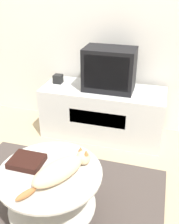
{
  "coord_description": "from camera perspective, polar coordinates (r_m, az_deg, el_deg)",
  "views": [
    {
      "loc": [
        0.72,
        -1.31,
        1.68
      ],
      "look_at": [
        0.17,
        0.59,
        0.63
      ],
      "focal_mm": 42.0,
      "sensor_mm": 36.0,
      "label": 1
    }
  ],
  "objects": [
    {
      "name": "tv",
      "position": [
        2.77,
        4.35,
        9.25
      ],
      "size": [
        0.53,
        0.33,
        0.45
      ],
      "color": "black",
      "rests_on": "tv_stand"
    },
    {
      "name": "ground_plane",
      "position": [
        2.25,
        -8.99,
        -20.81
      ],
      "size": [
        12.0,
        12.0,
        0.0
      ],
      "primitive_type": "plane",
      "color": "tan"
    },
    {
      "name": "coffee_table",
      "position": [
        1.99,
        -8.44,
        -16.12
      ],
      "size": [
        0.74,
        0.74,
        0.44
      ],
      "color": "#B2B2B7",
      "rests_on": "rug"
    },
    {
      "name": "wall_back",
      "position": [
        3.01,
        2.35,
        20.64
      ],
      "size": [
        8.0,
        0.05,
        2.6
      ],
      "color": "silver",
      "rests_on": "ground_plane"
    },
    {
      "name": "dvd_box",
      "position": [
        1.97,
        -13.42,
        -10.32
      ],
      "size": [
        0.24,
        0.19,
        0.04
      ],
      "color": "black",
      "rests_on": "coffee_table"
    },
    {
      "name": "rug",
      "position": [
        2.24,
        -9.01,
        -20.64
      ],
      "size": [
        1.77,
        1.49,
        0.02
      ],
      "color": "#4C423D",
      "rests_on": "ground_plane"
    },
    {
      "name": "cat",
      "position": [
        1.8,
        -6.25,
        -12.34
      ],
      "size": [
        0.35,
        0.54,
        0.13
      ],
      "rotation": [
        0.0,
        0.0,
        1.05
      ],
      "color": "beige",
      "rests_on": "coffee_table"
    },
    {
      "name": "speaker",
      "position": [
        3.02,
        -6.85,
        7.18
      ],
      "size": [
        0.1,
        0.1,
        0.1
      ],
      "color": "black",
      "rests_on": "tv_stand"
    },
    {
      "name": "tv_stand",
      "position": [
        2.97,
        2.86,
        -0.11
      ],
      "size": [
        1.34,
        0.52,
        0.57
      ],
      "color": "silver",
      "rests_on": "ground_plane"
    }
  ]
}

